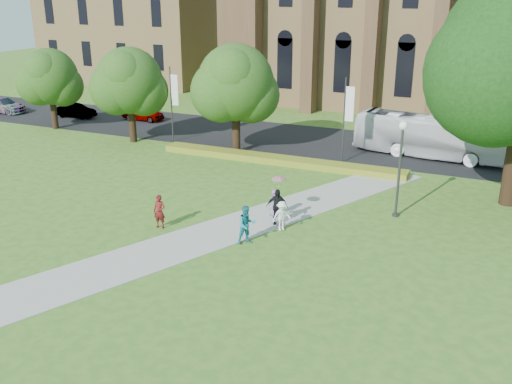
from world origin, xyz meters
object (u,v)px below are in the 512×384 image
at_px(tour_coach, 433,136).
at_px(pedestrian_0, 159,211).
at_px(car_1, 76,111).
at_px(streetlamp, 400,158).
at_px(car_0, 143,113).
at_px(car_2, 3,105).

xyz_separation_m(tour_coach, pedestrian_0, (-10.87, -19.23, -0.68)).
distance_m(car_1, pedestrian_0, 29.39).
height_order(streetlamp, car_1, streetlamp).
distance_m(car_0, car_2, 15.07).
height_order(tour_coach, car_0, tour_coach).
height_order(car_0, car_2, car_2).
bearing_deg(streetlamp, car_2, 164.11).
bearing_deg(streetlamp, car_1, 158.73).
height_order(tour_coach, car_1, tour_coach).
distance_m(streetlamp, car_2, 42.86).
xyz_separation_m(car_0, pedestrian_0, (15.54, -20.98, 0.21)).
height_order(car_2, pedestrian_0, pedestrian_0).
xyz_separation_m(streetlamp, car_1, (-32.87, 12.79, -2.63)).
bearing_deg(car_2, car_1, -84.47).
bearing_deg(car_0, streetlamp, -117.81).
bearing_deg(car_2, pedestrian_0, -122.97).
relative_size(car_1, car_2, 0.78).
height_order(car_0, car_1, car_0).
height_order(streetlamp, tour_coach, streetlamp).
relative_size(tour_coach, car_1, 2.89).
distance_m(streetlamp, tour_coach, 12.75).
bearing_deg(car_1, car_0, -78.77).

